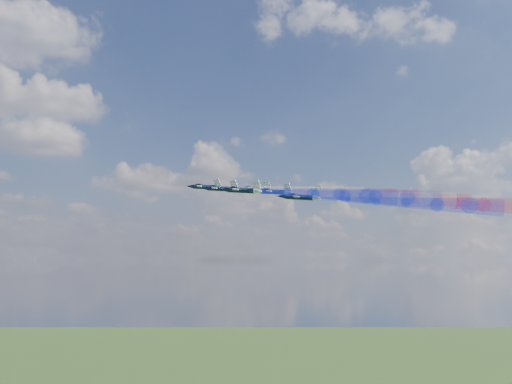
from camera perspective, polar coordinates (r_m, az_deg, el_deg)
jet_lead at (r=193.64m, az=-4.67°, el=0.45°), size 16.11×17.02×5.69m
trail_lead at (r=180.49m, az=2.95°, el=0.10°), size 28.80×39.77×8.88m
jet_inner_left at (r=178.16m, az=-3.28°, el=0.30°), size 16.11×17.02×5.69m
trail_inner_left at (r=165.80m, az=5.14°, el=-0.10°), size 28.80×39.77×8.88m
jet_inner_right at (r=195.33m, az=-0.15°, el=0.27°), size 16.11×17.02×5.69m
trail_inner_right at (r=184.23m, az=7.65°, el=-0.09°), size 28.80×39.77×8.88m
jet_outer_left at (r=162.37m, az=-1.35°, el=0.16°), size 16.11×17.02×5.69m
trail_outer_left at (r=151.09m, az=8.08°, el=-0.30°), size 28.80×39.77×8.88m
jet_center_third at (r=179.66m, az=1.58°, el=0.02°), size 16.11×17.02×5.69m
trail_center_third at (r=169.54m, az=10.20°, el=-0.40°), size 28.80×39.77×8.88m
jet_outer_right at (r=201.13m, az=4.57°, el=-0.10°), size 16.11×17.02×5.69m
trail_outer_right at (r=192.20m, az=12.34°, el=-0.47°), size 28.80×39.77×8.88m
jet_rear_left at (r=166.32m, az=4.01°, el=-0.47°), size 16.11×17.02×5.69m
trail_rear_left at (r=157.52m, az=13.47°, el=-0.95°), size 28.80×39.77×8.88m
jet_rear_right at (r=187.35m, az=6.82°, el=-0.43°), size 16.11×17.02×5.69m
trail_rear_right at (r=179.64m, az=15.27°, el=-0.84°), size 28.80×39.77×8.88m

